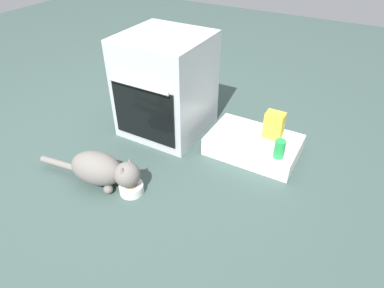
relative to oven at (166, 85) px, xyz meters
The scene contains 7 objects.
ground 0.53m from the oven, 96.62° to the right, with size 8.00×8.00×0.00m, color #384C47.
oven is the anchor object (origin of this frame).
pantry_cabinet 0.74m from the oven, ahead, with size 0.60×0.39×0.13m, color white.
food_bowl 0.79m from the oven, 74.65° to the right, with size 0.14×0.14×0.09m.
cat 0.76m from the oven, 89.48° to the right, with size 0.70×0.25×0.22m.
snack_bag 0.79m from the oven, ahead, with size 0.12×0.09×0.18m, color yellow.
soda_can 0.90m from the oven, ahead, with size 0.07×0.07×0.12m, color green.
Camera 1 is at (1.26, -1.39, 1.40)m, focal length 31.17 mm.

